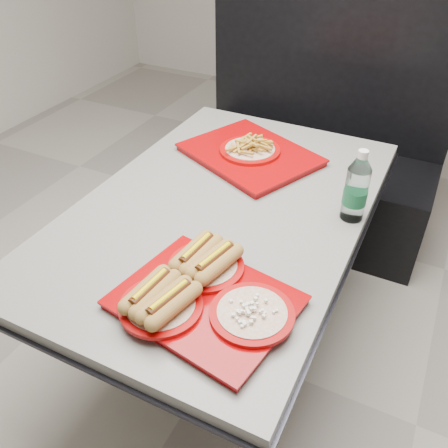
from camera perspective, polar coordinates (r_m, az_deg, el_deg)
The scene contains 6 objects.
ground at distance 2.11m, azimuth -0.07°, elevation -14.69°, with size 6.00×6.00×0.00m, color #9F9A8F.
diner_table at distance 1.69m, azimuth -0.09°, elevation -2.25°, with size 0.92×1.42×0.75m.
booth_bench at distance 2.66m, azimuth 10.59°, elevation 8.04°, with size 1.30×0.57×1.35m.
tray_near at distance 1.23m, azimuth -2.85°, elevation -8.18°, with size 0.48×0.41×0.10m.
tray_far at distance 1.86m, azimuth 3.14°, elevation 8.70°, with size 0.59×0.54×0.10m.
water_bottle at distance 1.53m, azimuth 15.61°, elevation 3.98°, with size 0.08×0.08×0.24m.
Camera 1 is at (0.59, -1.18, 1.65)m, focal length 38.00 mm.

